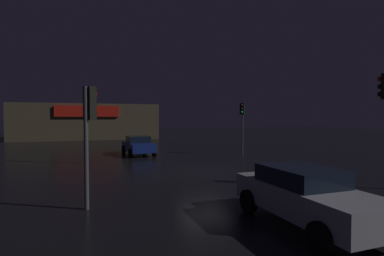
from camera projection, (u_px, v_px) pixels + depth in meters
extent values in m
plane|color=black|center=(204.00, 171.00, 15.62)|extent=(120.00, 120.00, 0.00)
cube|color=brown|center=(88.00, 121.00, 40.59)|extent=(18.01, 8.10, 4.60)
cube|color=red|center=(87.00, 111.00, 36.58)|extent=(7.51, 0.24, 1.36)
cylinder|color=#595B60|center=(243.00, 129.00, 22.98)|extent=(0.11, 0.11, 3.93)
cube|color=black|center=(242.00, 109.00, 22.79)|extent=(0.41, 0.41, 0.85)
sphere|color=black|center=(242.00, 105.00, 22.63)|extent=(0.20, 0.20, 0.20)
sphere|color=black|center=(242.00, 109.00, 22.64)|extent=(0.20, 0.20, 0.20)
sphere|color=#19D13F|center=(242.00, 112.00, 22.65)|extent=(0.20, 0.20, 0.20)
cylinder|color=#595B60|center=(86.00, 131.00, 18.22)|extent=(0.16, 0.16, 4.02)
cube|color=black|center=(88.00, 107.00, 18.12)|extent=(0.40, 0.41, 1.03)
sphere|color=black|center=(90.00, 101.00, 18.05)|extent=(0.20, 0.20, 0.20)
sphere|color=orange|center=(90.00, 106.00, 18.06)|extent=(0.20, 0.20, 0.20)
sphere|color=black|center=(90.00, 112.00, 18.07)|extent=(0.20, 0.20, 0.20)
cylinder|color=#595B60|center=(86.00, 148.00, 9.08)|extent=(0.13, 0.13, 3.78)
cube|color=black|center=(90.00, 103.00, 9.17)|extent=(0.40, 0.41, 1.03)
sphere|color=red|center=(94.00, 94.00, 9.29)|extent=(0.20, 0.20, 0.20)
sphere|color=black|center=(94.00, 104.00, 9.30)|extent=(0.20, 0.20, 0.20)
sphere|color=black|center=(94.00, 113.00, 9.31)|extent=(0.20, 0.20, 0.20)
sphere|color=red|center=(380.00, 79.00, 11.77)|extent=(0.20, 0.20, 0.20)
sphere|color=black|center=(380.00, 87.00, 11.78)|extent=(0.20, 0.20, 0.20)
sphere|color=black|center=(380.00, 94.00, 11.79)|extent=(0.20, 0.20, 0.20)
cube|color=#B7B7BF|center=(306.00, 199.00, 7.76)|extent=(1.78, 4.38, 0.71)
cube|color=black|center=(300.00, 175.00, 7.93)|extent=(1.57, 2.11, 0.45)
cylinder|color=black|center=(380.00, 227.00, 6.71)|extent=(0.23, 0.69, 0.68)
cylinder|color=black|center=(321.00, 238.00, 6.13)|extent=(0.23, 0.69, 0.68)
cylinder|color=black|center=(296.00, 196.00, 9.41)|extent=(0.23, 0.69, 0.68)
cylinder|color=black|center=(248.00, 201.00, 8.83)|extent=(0.23, 0.69, 0.68)
cube|color=navy|center=(138.00, 146.00, 22.65)|extent=(2.02, 4.31, 0.62)
cube|color=black|center=(138.00, 139.00, 22.68)|extent=(1.68, 1.88, 0.49)
cylinder|color=black|center=(124.00, 149.00, 23.60)|extent=(0.26, 0.65, 0.63)
cylinder|color=black|center=(145.00, 148.00, 24.27)|extent=(0.26, 0.65, 0.63)
cylinder|color=black|center=(131.00, 153.00, 21.05)|extent=(0.26, 0.65, 0.63)
cylinder|color=black|center=(154.00, 152.00, 21.72)|extent=(0.26, 0.65, 0.63)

